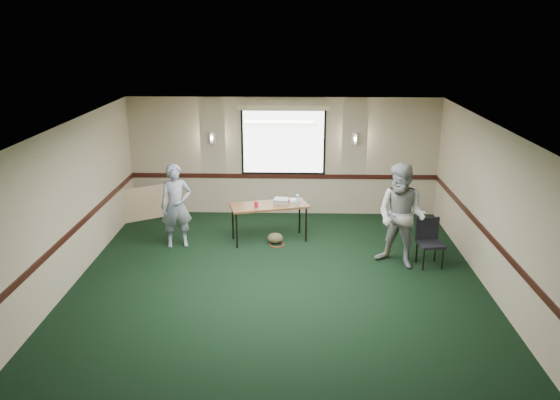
{
  "coord_description": "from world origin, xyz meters",
  "views": [
    {
      "loc": [
        0.27,
        -8.07,
        4.26
      ],
      "look_at": [
        0.0,
        1.3,
        1.2
      ],
      "focal_mm": 35.0,
      "sensor_mm": 36.0,
      "label": 1
    }
  ],
  "objects_px": {
    "projector": "(281,201)",
    "folding_table": "(269,207)",
    "person_right": "(401,216)",
    "conference_chair": "(429,238)",
    "person_left": "(176,206)"
  },
  "relations": [
    {
      "from": "projector",
      "to": "conference_chair",
      "type": "xyz_separation_m",
      "value": [
        2.73,
        -1.16,
        -0.31
      ]
    },
    {
      "from": "person_right",
      "to": "conference_chair",
      "type": "bearing_deg",
      "value": 40.98
    },
    {
      "from": "folding_table",
      "to": "person_right",
      "type": "distance_m",
      "value": 2.69
    },
    {
      "from": "folding_table",
      "to": "projector",
      "type": "height_order",
      "value": "projector"
    },
    {
      "from": "projector",
      "to": "person_left",
      "type": "height_order",
      "value": "person_left"
    },
    {
      "from": "person_left",
      "to": "person_right",
      "type": "distance_m",
      "value": 4.32
    },
    {
      "from": "folding_table",
      "to": "person_right",
      "type": "bearing_deg",
      "value": -40.18
    },
    {
      "from": "person_right",
      "to": "folding_table",
      "type": "bearing_deg",
      "value": -171.07
    },
    {
      "from": "projector",
      "to": "conference_chair",
      "type": "distance_m",
      "value": 2.99
    },
    {
      "from": "projector",
      "to": "conference_chair",
      "type": "relative_size",
      "value": 0.34
    },
    {
      "from": "person_left",
      "to": "person_right",
      "type": "relative_size",
      "value": 0.87
    },
    {
      "from": "conference_chair",
      "to": "person_left",
      "type": "relative_size",
      "value": 0.52
    },
    {
      "from": "projector",
      "to": "folding_table",
      "type": "bearing_deg",
      "value": -151.58
    },
    {
      "from": "projector",
      "to": "person_left",
      "type": "bearing_deg",
      "value": -161.47
    },
    {
      "from": "projector",
      "to": "person_left",
      "type": "distance_m",
      "value": 2.09
    }
  ]
}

